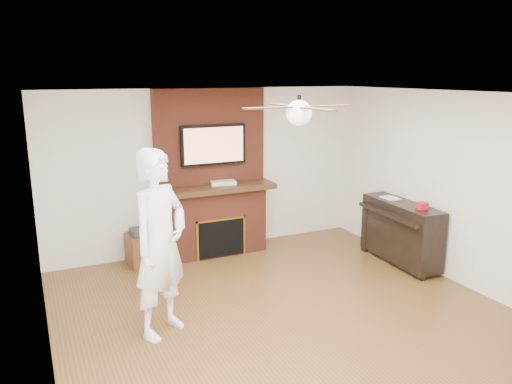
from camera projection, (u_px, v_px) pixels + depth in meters
name	position (u px, v px, depth m)	size (l,w,h in m)	color
room_shell	(297.00, 215.00, 5.27)	(5.36, 5.86, 2.86)	#573819
fireplace	(213.00, 189.00, 7.57)	(1.78, 0.64, 2.50)	maroon
tv	(213.00, 145.00, 7.38)	(1.00, 0.08, 0.60)	black
ceiling_fan	(299.00, 112.00, 5.02)	(1.21, 1.21, 0.31)	black
person	(160.00, 244.00, 5.15)	(0.73, 0.49, 1.99)	white
side_table	(145.00, 248.00, 7.23)	(0.51, 0.51, 0.54)	#563018
piano	(400.00, 231.00, 7.22)	(0.58, 1.41, 1.00)	black
cable_box	(223.00, 183.00, 7.51)	(0.37, 0.21, 0.05)	silver
candle_orange	(216.00, 253.00, 7.54)	(0.07, 0.07, 0.14)	#C07816
candle_green	(213.00, 254.00, 7.55)	(0.08, 0.08, 0.08)	#3D712D
candle_cream	(225.00, 250.00, 7.69)	(0.07, 0.07, 0.11)	beige
candle_blue	(229.00, 251.00, 7.70)	(0.06, 0.06, 0.09)	#2D5A88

